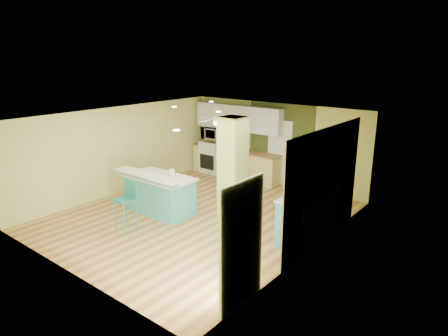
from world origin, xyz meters
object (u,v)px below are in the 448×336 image
(bar_stool, at_px, (127,197))
(canister, at_px, (172,173))
(side_counter, at_px, (307,217))
(peninsula, at_px, (160,193))
(fruit_bowl, at_px, (242,149))

(bar_stool, height_order, canister, bar_stool)
(side_counter, height_order, canister, canister)
(peninsula, xyz_separation_m, side_counter, (3.65, 0.92, 0.02))
(peninsula, relative_size, fruit_bowl, 7.35)
(side_counter, xyz_separation_m, canister, (-3.45, -0.66, 0.50))
(peninsula, distance_m, bar_stool, 1.26)
(side_counter, xyz_separation_m, fruit_bowl, (-3.72, 2.71, 0.44))
(fruit_bowl, relative_size, canister, 1.82)
(bar_stool, relative_size, fruit_bowl, 4.30)
(peninsula, bearing_deg, canister, 53.41)
(fruit_bowl, bearing_deg, side_counter, -36.12)
(peninsula, bearing_deg, side_counter, 14.20)
(side_counter, relative_size, canister, 10.65)
(side_counter, bearing_deg, bar_stool, -147.95)
(peninsula, relative_size, side_counter, 1.25)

